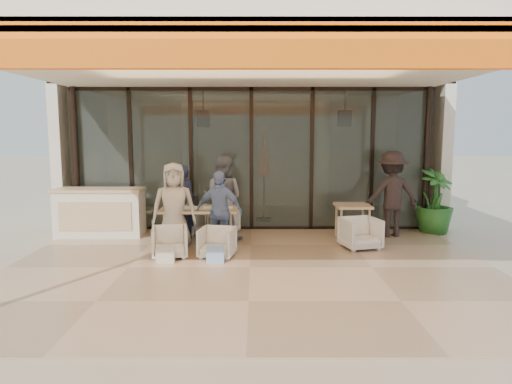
# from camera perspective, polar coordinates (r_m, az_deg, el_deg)

# --- Properties ---
(ground) EXTENTS (70.00, 70.00, 0.00)m
(ground) POSITION_cam_1_polar(r_m,az_deg,el_deg) (7.56, -0.76, -9.58)
(ground) COLOR #C6B293
(ground) RESTS_ON ground
(terrace_floor) EXTENTS (8.00, 6.00, 0.01)m
(terrace_floor) POSITION_cam_1_polar(r_m,az_deg,el_deg) (7.56, -0.76, -9.55)
(terrace_floor) COLOR tan
(terrace_floor) RESTS_ON ground
(terrace_structure) EXTENTS (8.00, 6.00, 3.40)m
(terrace_structure) POSITION_cam_1_polar(r_m,az_deg,el_deg) (7.03, -0.84, 15.92)
(terrace_structure) COLOR silver
(terrace_structure) RESTS_ON ground
(glass_storefront) EXTENTS (8.08, 0.10, 3.20)m
(glass_storefront) POSITION_cam_1_polar(r_m,az_deg,el_deg) (10.24, -0.57, 4.04)
(glass_storefront) COLOR #9EADA3
(glass_storefront) RESTS_ON ground
(interior_block) EXTENTS (9.05, 3.62, 3.52)m
(interior_block) POSITION_cam_1_polar(r_m,az_deg,el_deg) (12.54, -0.45, 7.56)
(interior_block) COLOR silver
(interior_block) RESTS_ON ground
(host_counter) EXTENTS (1.85, 0.65, 1.04)m
(host_counter) POSITION_cam_1_polar(r_m,az_deg,el_deg) (10.21, -18.92, -2.42)
(host_counter) COLOR silver
(host_counter) RESTS_ON ground
(dining_table) EXTENTS (1.50, 0.90, 0.93)m
(dining_table) POSITION_cam_1_polar(r_m,az_deg,el_deg) (9.04, -7.10, -2.32)
(dining_table) COLOR #D2B880
(dining_table) RESTS_ON ground
(chair_far_left) EXTENTS (0.88, 0.86, 0.73)m
(chair_far_left) POSITION_cam_1_polar(r_m,az_deg,el_deg) (10.07, -8.76, -3.19)
(chair_far_left) COLOR white
(chair_far_left) RESTS_ON ground
(chair_far_right) EXTENTS (0.70, 0.67, 0.59)m
(chair_far_right) POSITION_cam_1_polar(r_m,az_deg,el_deg) (9.99, -3.97, -3.61)
(chair_far_right) COLOR white
(chair_far_right) RESTS_ON ground
(chair_near_left) EXTENTS (0.70, 0.67, 0.62)m
(chair_near_left) POSITION_cam_1_polar(r_m,az_deg,el_deg) (8.25, -10.74, -6.00)
(chair_near_left) COLOR white
(chair_near_left) RESTS_ON ground
(chair_near_right) EXTENTS (0.68, 0.65, 0.61)m
(chair_near_right) POSITION_cam_1_polar(r_m,az_deg,el_deg) (8.14, -4.88, -6.14)
(chair_near_right) COLOR white
(chair_near_right) RESTS_ON ground
(diner_navy) EXTENTS (0.65, 0.52, 1.55)m
(diner_navy) POSITION_cam_1_polar(r_m,az_deg,el_deg) (9.51, -9.26, -1.31)
(diner_navy) COLOR #1B203B
(diner_navy) RESTS_ON ground
(diner_grey) EXTENTS (0.99, 0.85, 1.75)m
(diner_grey) POSITION_cam_1_polar(r_m,az_deg,el_deg) (9.40, -4.21, -0.74)
(diner_grey) COLOR slate
(diner_grey) RESTS_ON ground
(diner_cream) EXTENTS (0.89, 0.67, 1.66)m
(diner_cream) POSITION_cam_1_polar(r_m,az_deg,el_deg) (8.63, -10.21, -1.87)
(diner_cream) COLOR beige
(diner_cream) RESTS_ON ground
(diner_periwinkle) EXTENTS (0.95, 0.56, 1.51)m
(diner_periwinkle) POSITION_cam_1_polar(r_m,az_deg,el_deg) (8.54, -4.64, -2.40)
(diner_periwinkle) COLOR #738EC0
(diner_periwinkle) RESTS_ON ground
(tote_bag_cream) EXTENTS (0.30, 0.10, 0.34)m
(tote_bag_cream) POSITION_cam_1_polar(r_m,az_deg,el_deg) (7.90, -11.25, -7.68)
(tote_bag_cream) COLOR silver
(tote_bag_cream) RESTS_ON ground
(tote_bag_blue) EXTENTS (0.30, 0.10, 0.34)m
(tote_bag_blue) POSITION_cam_1_polar(r_m,az_deg,el_deg) (7.79, -5.12, -7.79)
(tote_bag_blue) COLOR #99BFD8
(tote_bag_blue) RESTS_ON ground
(side_table) EXTENTS (0.70, 0.70, 0.74)m
(side_table) POSITION_cam_1_polar(r_m,az_deg,el_deg) (9.58, 11.98, -2.17)
(side_table) COLOR #D2B880
(side_table) RESTS_ON ground
(side_chair) EXTENTS (0.79, 0.76, 0.68)m
(side_chair) POSITION_cam_1_polar(r_m,az_deg,el_deg) (8.91, 12.93, -4.88)
(side_chair) COLOR white
(side_chair) RESTS_ON ground
(standing_woman) EXTENTS (1.27, 0.85, 1.83)m
(standing_woman) POSITION_cam_1_polar(r_m,az_deg,el_deg) (10.01, 16.58, -0.29)
(standing_woman) COLOR black
(standing_woman) RESTS_ON ground
(potted_palm) EXTENTS (1.12, 1.12, 1.44)m
(potted_palm) POSITION_cam_1_polar(r_m,az_deg,el_deg) (10.76, 21.42, -1.03)
(potted_palm) COLOR #1E5919
(potted_palm) RESTS_ON ground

